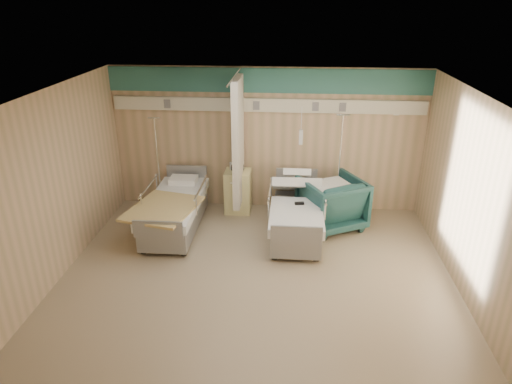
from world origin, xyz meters
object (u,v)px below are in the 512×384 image
(bed_left, at_px, (175,214))
(bedside_cabinet, at_px, (238,191))
(iv_stand_left, at_px, (161,193))
(bed_right, at_px, (296,219))
(iv_stand_right, at_px, (337,195))
(visitor_armchair, at_px, (332,203))

(bed_left, distance_m, bedside_cabinet, 1.39)
(bedside_cabinet, bearing_deg, iv_stand_left, -175.12)
(bed_right, xyz_separation_m, iv_stand_left, (-2.68, 0.77, 0.08))
(bed_left, bearing_deg, iv_stand_right, 16.26)
(bed_left, height_order, iv_stand_right, iv_stand_right)
(bed_right, bearing_deg, bedside_cabinet, 141.95)
(bedside_cabinet, xyz_separation_m, iv_stand_right, (1.94, -0.03, -0.01))
(iv_stand_left, bearing_deg, iv_stand_right, 1.71)
(visitor_armchair, height_order, iv_stand_right, iv_stand_right)
(bed_right, relative_size, bedside_cabinet, 2.54)
(bed_right, distance_m, iv_stand_right, 1.18)
(bed_left, xyz_separation_m, iv_stand_right, (2.99, 0.87, 0.10))
(visitor_armchair, distance_m, iv_stand_right, 0.52)
(bed_left, distance_m, iv_stand_left, 0.91)
(bed_left, bearing_deg, visitor_armchair, 7.61)
(bed_right, xyz_separation_m, visitor_armchair, (0.65, 0.38, 0.17))
(iv_stand_right, bearing_deg, iv_stand_left, -178.29)
(bedside_cabinet, xyz_separation_m, iv_stand_left, (-1.53, -0.13, -0.03))
(bedside_cabinet, distance_m, iv_stand_left, 1.54)
(bed_right, distance_m, bed_left, 2.20)
(bed_left, relative_size, iv_stand_left, 1.13)
(bed_left, xyz_separation_m, iv_stand_left, (-0.48, 0.77, 0.08))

